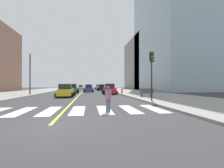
{
  "coord_description": "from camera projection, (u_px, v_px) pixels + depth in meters",
  "views": [
    {
      "loc": [
        1.64,
        -7.07,
        1.73
      ],
      "look_at": [
        7.79,
        35.29,
        1.97
      ],
      "focal_mm": 25.59,
      "sensor_mm": 36.0,
      "label": 1
    }
  ],
  "objects": [
    {
      "name": "office_tower_glass",
      "position": [
        177.0,
        7.0,
        50.52
      ],
      "size": [
        20.0,
        28.0,
        52.71
      ],
      "primitive_type": "cube",
      "color": "#99B2BC",
      "rests_on": "ground"
    },
    {
      "name": "car_yellow_second",
      "position": [
        66.0,
        91.0,
        22.72
      ],
      "size": [
        2.6,
        4.16,
        1.86
      ],
      "rotation": [
        0.0,
        0.0,
        -0.0
      ],
      "color": "gold",
      "rests_on": "ground"
    },
    {
      "name": "parking_garage_concrete",
      "position": [
        150.0,
        65.0,
        69.94
      ],
      "size": [
        18.0,
        24.0,
        21.2
      ],
      "primitive_type": "cube",
      "color": "gray",
      "rests_on": "ground"
    },
    {
      "name": "car_white_nearest",
      "position": [
        81.0,
        87.0,
        62.63
      ],
      "size": [
        2.33,
        3.73,
        1.67
      ],
      "rotation": [
        0.0,
        0.0,
        -0.0
      ],
      "color": "silver",
      "rests_on": "ground"
    },
    {
      "name": "car_black_fifth",
      "position": [
        101.0,
        88.0,
        47.86
      ],
      "size": [
        2.7,
        4.28,
        1.9
      ],
      "rotation": [
        0.0,
        0.0,
        3.16
      ],
      "color": "black",
      "rests_on": "ground"
    },
    {
      "name": "car_green_third",
      "position": [
        72.0,
        89.0,
        33.46
      ],
      "size": [
        2.77,
        4.38,
        1.94
      ],
      "rotation": [
        0.0,
        0.0,
        0.02
      ],
      "color": "#236B42",
      "rests_on": "ground"
    },
    {
      "name": "car_silver_seventh",
      "position": [
        98.0,
        87.0,
        62.39
      ],
      "size": [
        2.69,
        4.27,
        1.9
      ],
      "rotation": [
        0.0,
        0.0,
        3.16
      ],
      "color": "#B7B7BC",
      "rests_on": "ground"
    },
    {
      "name": "car_red_sixth",
      "position": [
        109.0,
        89.0,
        29.5
      ],
      "size": [
        2.76,
        4.4,
        1.96
      ],
      "rotation": [
        0.0,
        0.0,
        3.13
      ],
      "color": "red",
      "rests_on": "ground"
    },
    {
      "name": "pedestrian_crossing",
      "position": [
        108.0,
        98.0,
        10.02
      ],
      "size": [
        0.41,
        0.41,
        1.64
      ],
      "rotation": [
        0.0,
        0.0,
        3.97
      ],
      "color": "slate",
      "rests_on": "ground"
    },
    {
      "name": "crosswalk_paint",
      "position": [
        64.0,
        110.0,
        10.71
      ],
      "size": [
        13.5,
        4.0,
        0.01
      ],
      "color": "silver",
      "rests_on": "ground"
    },
    {
      "name": "traffic_light_near_corner",
      "position": [
        152.0,
        66.0,
        16.11
      ],
      "size": [
        0.36,
        0.41,
        4.91
      ],
      "rotation": [
        0.0,
        0.0,
        3.14
      ],
      "color": "black",
      "rests_on": "sidewalk_kerb_east"
    },
    {
      "name": "lane_divider_paint",
      "position": [
        83.0,
        91.0,
        46.34
      ],
      "size": [
        0.16,
        80.0,
        0.01
      ],
      "primitive_type": "cube",
      "color": "yellow",
      "rests_on": "ground"
    },
    {
      "name": "sidewalk_kerb_east",
      "position": [
        149.0,
        94.0,
        28.3
      ],
      "size": [
        10.0,
        120.0,
        0.15
      ],
      "primitive_type": "cube",
      "color": "gray",
      "rests_on": "ground"
    },
    {
      "name": "car_blue_fourth",
      "position": [
        89.0,
        89.0,
        38.7
      ],
      "size": [
        2.6,
        4.12,
        1.83
      ],
      "rotation": [
        0.0,
        0.0,
        3.16
      ],
      "color": "#2D479E",
      "rests_on": "ground"
    },
    {
      "name": "fire_hydrant",
      "position": [
        122.0,
        91.0,
        30.32
      ],
      "size": [
        0.26,
        0.26,
        0.89
      ],
      "color": "red",
      "rests_on": "sidewalk_kerb_east"
    },
    {
      "name": "ground_plane",
      "position": [
        50.0,
        126.0,
        6.75
      ],
      "size": [
        220.0,
        220.0,
        0.0
      ],
      "primitive_type": "plane",
      "color": "#333335"
    },
    {
      "name": "park_bench",
      "position": [
        147.0,
        93.0,
        21.25
      ],
      "size": [
        1.82,
        0.62,
        1.12
      ],
      "rotation": [
        0.0,
        0.0,
        1.54
      ],
      "color": "#47474C",
      "rests_on": "sidewalk_kerb_east"
    },
    {
      "name": "street_lamp",
      "position": [
        30.0,
        69.0,
        26.68
      ],
      "size": [
        0.44,
        0.44,
        7.04
      ],
      "color": "#38383D",
      "rests_on": "sidewalk_kerb_west"
    }
  ]
}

